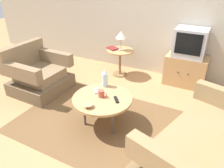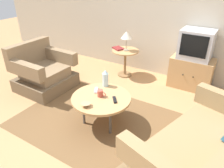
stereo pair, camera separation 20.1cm
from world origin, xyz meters
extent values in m
plane|color=#AD7F51|center=(0.00, 0.00, 0.00)|extent=(16.00, 16.00, 0.00)
cube|color=#BCB29E|center=(0.00, 2.21, 1.35)|extent=(9.00, 0.12, 2.70)
cube|color=brown|center=(-0.02, 0.07, 0.00)|extent=(2.52, 1.72, 0.00)
cube|color=brown|center=(-1.52, 0.41, 0.12)|extent=(0.88, 0.94, 0.24)
cube|color=#846B4C|center=(-1.52, 0.41, 0.33)|extent=(0.73, 0.66, 0.18)
cube|color=#846B4C|center=(-1.89, 0.41, 0.63)|extent=(0.15, 0.93, 0.43)
cube|color=#846B4C|center=(-1.53, 0.01, 0.54)|extent=(0.87, 0.15, 0.24)
cube|color=#846B4C|center=(-1.52, 0.80, 0.54)|extent=(0.87, 0.15, 0.24)
cube|color=brown|center=(1.33, -0.07, 0.12)|extent=(1.32, 1.79, 0.24)
cube|color=#93754C|center=(1.33, -0.07, 0.33)|extent=(1.10, 1.48, 0.18)
cylinder|color=tan|center=(-0.02, 0.07, 0.43)|extent=(0.83, 0.83, 0.04)
cylinder|color=#4C4742|center=(-0.03, 0.33, 0.21)|extent=(0.04, 0.04, 0.42)
cylinder|color=#4C4742|center=(-0.24, -0.07, 0.21)|extent=(0.04, 0.04, 0.42)
cylinder|color=#4C4742|center=(0.21, -0.05, 0.21)|extent=(0.04, 0.04, 0.42)
cylinder|color=tan|center=(-0.51, 1.69, 0.55)|extent=(0.55, 0.55, 0.02)
cylinder|color=brown|center=(-0.51, 1.69, 0.27)|extent=(0.05, 0.05, 0.53)
cylinder|color=brown|center=(-0.51, 1.69, 0.01)|extent=(0.30, 0.30, 0.02)
cube|color=tan|center=(0.79, 1.89, 0.29)|extent=(0.76, 0.43, 0.58)
sphere|color=black|center=(0.70, 1.66, 0.32)|extent=(0.02, 0.02, 0.02)
sphere|color=black|center=(0.88, 1.66, 0.32)|extent=(0.02, 0.02, 0.02)
cube|color=#B7B7BC|center=(0.79, 1.91, 0.84)|extent=(0.56, 0.45, 0.52)
cube|color=black|center=(0.79, 1.68, 0.88)|extent=(0.45, 0.01, 0.37)
cylinder|color=#9E937A|center=(-0.50, 1.69, 0.57)|extent=(0.12, 0.12, 0.02)
cylinder|color=#9E937A|center=(-0.50, 1.69, 0.69)|extent=(0.02, 0.02, 0.23)
cone|color=beige|center=(-0.50, 1.69, 0.88)|extent=(0.22, 0.22, 0.14)
cylinder|color=silver|center=(-0.15, 0.38, 0.56)|extent=(0.09, 0.09, 0.21)
cone|color=silver|center=(-0.15, 0.38, 0.69)|extent=(0.08, 0.08, 0.06)
cylinder|color=#B74C3D|center=(-0.04, 0.08, 0.50)|extent=(0.08, 0.08, 0.10)
torus|color=#B74C3D|center=(0.02, 0.08, 0.50)|extent=(0.07, 0.01, 0.07)
cone|color=tan|center=(-0.06, -0.22, 0.47)|extent=(0.13, 0.13, 0.05)
cube|color=black|center=(0.18, 0.10, 0.46)|extent=(0.13, 0.15, 0.02)
cube|color=#B2B2B7|center=(-0.18, 0.18, 0.46)|extent=(0.12, 0.16, 0.02)
cube|color=maroon|center=(-0.68, 1.68, 0.57)|extent=(0.28, 0.25, 0.03)
camera|label=1|loc=(1.25, -2.09, 2.02)|focal=34.12mm
camera|label=2|loc=(1.43, -2.00, 2.02)|focal=34.12mm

